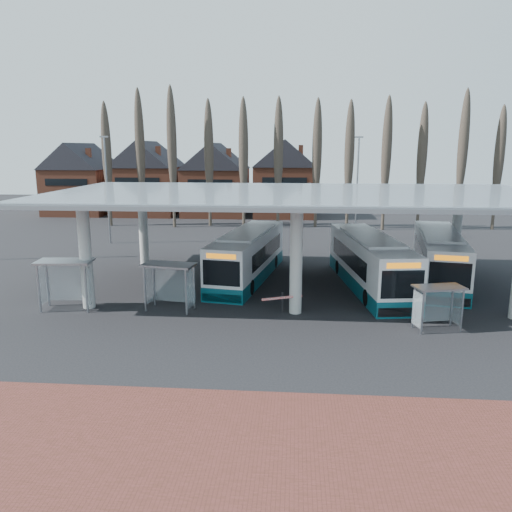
# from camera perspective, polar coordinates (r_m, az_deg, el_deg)

# --- Properties ---
(ground) EXTENTS (140.00, 140.00, 0.00)m
(ground) POSITION_cam_1_polar(r_m,az_deg,el_deg) (26.13, 4.49, -8.22)
(ground) COLOR black
(ground) RESTS_ON ground
(brick_strip) EXTENTS (70.00, 10.00, 0.03)m
(brick_strip) POSITION_cam_1_polar(r_m,az_deg,el_deg) (15.47, 4.39, -23.98)
(brick_strip) COLOR brown
(brick_strip) RESTS_ON ground
(station_canopy) EXTENTS (32.00, 16.00, 6.34)m
(station_canopy) POSITION_cam_1_polar(r_m,az_deg,el_deg) (32.65, 4.69, 6.19)
(station_canopy) COLOR #BBBBB6
(station_canopy) RESTS_ON ground
(poplar_row) EXTENTS (45.10, 1.10, 14.50)m
(poplar_row) POSITION_cam_1_polar(r_m,az_deg,el_deg) (57.47, 4.71, 11.93)
(poplar_row) COLOR #473D33
(poplar_row) RESTS_ON ground
(townhouse_row) EXTENTS (36.80, 10.30, 12.25)m
(townhouse_row) POSITION_cam_1_polar(r_m,az_deg,el_deg) (70.30, -8.48, 9.60)
(townhouse_row) COLOR brown
(townhouse_row) RESTS_ON ground
(lamp_post_a) EXTENTS (0.80, 0.16, 10.17)m
(lamp_post_a) POSITION_cam_1_polar(r_m,az_deg,el_deg) (49.94, -16.66, 7.45)
(lamp_post_a) COLOR slate
(lamp_post_a) RESTS_ON ground
(lamp_post_b) EXTENTS (0.80, 0.16, 10.17)m
(lamp_post_b) POSITION_cam_1_polar(r_m,az_deg,el_deg) (50.98, 11.47, 7.81)
(lamp_post_b) COLOR slate
(lamp_post_b) RESTS_ON ground
(bus_1) EXTENTS (4.61, 12.53, 3.41)m
(bus_1) POSITION_cam_1_polar(r_m,az_deg,el_deg) (35.31, -0.89, -0.01)
(bus_1) COLOR white
(bus_1) RESTS_ON ground
(bus_2) EXTENTS (4.37, 12.82, 3.49)m
(bus_2) POSITION_cam_1_polar(r_m,az_deg,el_deg) (33.90, 12.82, -0.77)
(bus_2) COLOR white
(bus_2) RESTS_ON ground
(bus_3) EXTENTS (4.72, 12.70, 3.45)m
(bus_3) POSITION_cam_1_polar(r_m,az_deg,el_deg) (36.97, 20.13, -0.17)
(bus_3) COLOR white
(bus_3) RESTS_ON ground
(shelter_0) EXTENTS (3.21, 1.79, 2.88)m
(shelter_0) POSITION_cam_1_polar(r_m,az_deg,el_deg) (30.56, -20.84, -1.85)
(shelter_0) COLOR gray
(shelter_0) RESTS_ON ground
(shelter_1) EXTENTS (3.15, 1.98, 2.72)m
(shelter_1) POSITION_cam_1_polar(r_m,az_deg,el_deg) (28.84, -9.76, -2.26)
(shelter_1) COLOR gray
(shelter_1) RESTS_ON ground
(shelter_2) EXTENTS (2.70, 1.78, 2.30)m
(shelter_2) POSITION_cam_1_polar(r_m,az_deg,el_deg) (27.05, 19.99, -4.49)
(shelter_2) COLOR gray
(shelter_2) RESTS_ON ground
(barrier) EXTENTS (2.23, 1.10, 1.19)m
(barrier) POSITION_cam_1_polar(r_m,az_deg,el_deg) (27.82, 3.01, -4.90)
(barrier) COLOR black
(barrier) RESTS_ON ground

